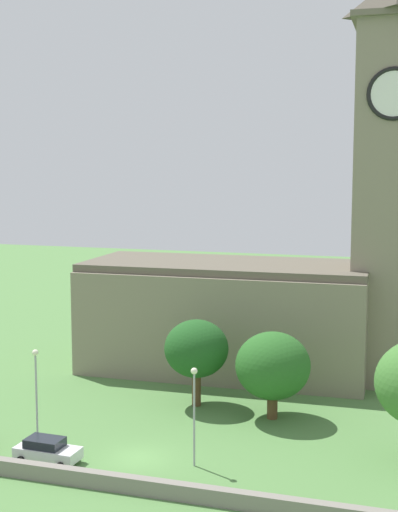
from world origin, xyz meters
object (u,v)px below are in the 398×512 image
(church, at_px, (274,277))
(streetlamp_central, at_px, (194,400))
(streetlamp_west_mid, at_px, (36,382))
(tree_churchyard, at_px, (196,349))
(car_white, at_px, (47,450))
(tree_riverside_east, at_px, (273,366))

(church, height_order, streetlamp_central, church)
(streetlamp_west_mid, xyz_separation_m, tree_churchyard, (7.83, 11.89, 0.07))
(streetlamp_central, distance_m, tree_churchyard, 12.14)
(car_white, distance_m, tree_churchyard, 15.69)
(streetlamp_west_mid, relative_size, tree_churchyard, 0.98)
(car_white, bearing_deg, church, 68.67)
(church, bearing_deg, streetlamp_central, -91.13)
(tree_churchyard, distance_m, tree_riverside_east, 6.69)
(car_white, xyz_separation_m, streetlamp_west_mid, (-1.93, 2.12, 3.84))
(streetlamp_west_mid, bearing_deg, tree_churchyard, 56.63)
(car_white, xyz_separation_m, tree_riverside_east, (12.47, 12.84, 3.36))
(streetlamp_central, bearing_deg, car_white, -165.73)
(car_white, distance_m, streetlamp_west_mid, 4.79)
(car_white, distance_m, tree_riverside_east, 18.21)
(car_white, height_order, tree_churchyard, tree_churchyard)
(church, xyz_separation_m, tree_riverside_east, (2.55, -12.55, -4.98))
(tree_churchyard, xyz_separation_m, tree_riverside_east, (6.57, -1.17, -0.55))
(streetlamp_west_mid, distance_m, tree_riverside_east, 17.96)
(streetlamp_central, relative_size, tree_churchyard, 0.92)
(church, relative_size, streetlamp_west_mid, 5.12)
(streetlamp_west_mid, bearing_deg, church, 63.03)
(streetlamp_central, height_order, tree_riverside_east, tree_riverside_east)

